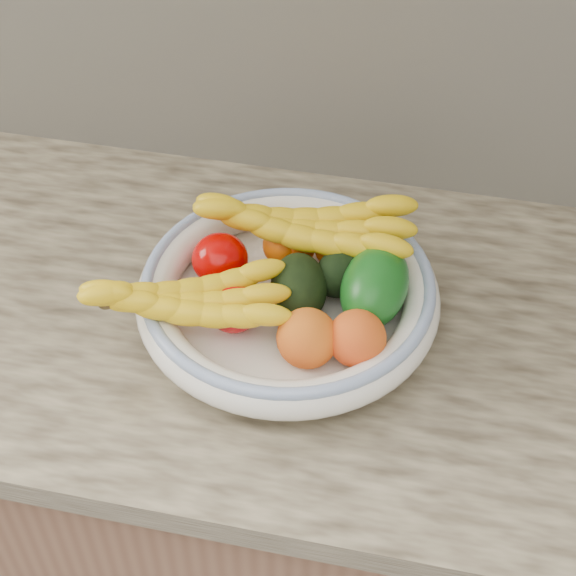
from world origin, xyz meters
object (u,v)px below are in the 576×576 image
Objects in this scene: green_mango at (375,286)px; banana_bunch_front at (187,304)px; banana_bunch_back at (303,231)px; fruit_bowl at (288,294)px.

green_mango is 0.23m from banana_bunch_front.
green_mango is at bearing 3.34° from banana_bunch_front.
green_mango reaches higher than banana_bunch_front.
green_mango is 0.42× the size of banana_bunch_back.
banana_bunch_front is at bearing -128.77° from banana_bunch_back.
green_mango reaches higher than fruit_bowl.
fruit_bowl is 1.26× the size of banana_bunch_back.
fruit_bowl is 3.03× the size of green_mango.
banana_bunch_back reaches higher than banana_bunch_front.
fruit_bowl is at bearing -169.72° from green_mango.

